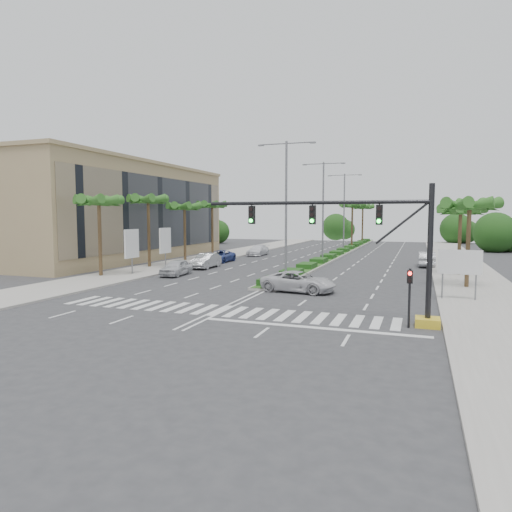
% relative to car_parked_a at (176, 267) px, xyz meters
% --- Properties ---
extents(ground, '(160.00, 160.00, 0.00)m').
position_rel_car_parked_a_xyz_m(ground, '(10.53, -13.31, -0.76)').
color(ground, '#333335').
rests_on(ground, ground).
extents(footpath_right, '(6.00, 120.00, 0.15)m').
position_rel_car_parked_a_xyz_m(footpath_right, '(25.73, 6.69, -0.69)').
color(footpath_right, gray).
rests_on(footpath_right, ground).
extents(footpath_left, '(6.00, 120.00, 0.15)m').
position_rel_car_parked_a_xyz_m(footpath_left, '(-4.67, 6.69, -0.69)').
color(footpath_left, gray).
rests_on(footpath_left, ground).
extents(median, '(2.20, 75.00, 0.20)m').
position_rel_car_parked_a_xyz_m(median, '(10.53, 31.69, -0.66)').
color(median, gray).
rests_on(median, ground).
extents(median_grass, '(1.80, 75.00, 0.04)m').
position_rel_car_parked_a_xyz_m(median_grass, '(10.53, 31.69, -0.54)').
color(median_grass, '#32541D').
rests_on(median_grass, median).
extents(building, '(12.00, 36.00, 12.00)m').
position_rel_car_parked_a_xyz_m(building, '(-15.47, 12.69, 5.24)').
color(building, tan).
rests_on(building, ground).
extents(signal_gantry, '(12.60, 1.20, 7.20)m').
position_rel_car_parked_a_xyz_m(signal_gantry, '(19.80, -13.31, 2.70)').
color(signal_gantry, gold).
rests_on(signal_gantry, ground).
extents(pedestrian_signal, '(0.28, 0.36, 3.00)m').
position_rel_car_parked_a_xyz_m(pedestrian_signal, '(21.13, -13.99, 1.28)').
color(pedestrian_signal, black).
rests_on(pedestrian_signal, ground).
extents(direction_sign, '(2.70, 0.11, 3.40)m').
position_rel_car_parked_a_xyz_m(direction_sign, '(24.03, -5.32, 1.69)').
color(direction_sign, slate).
rests_on(direction_sign, ground).
extents(billboard_near, '(0.18, 2.10, 4.35)m').
position_rel_car_parked_a_xyz_m(billboard_near, '(-3.97, -1.31, 2.20)').
color(billboard_near, slate).
rests_on(billboard_near, ground).
extents(billboard_far, '(0.18, 2.10, 4.35)m').
position_rel_car_parked_a_xyz_m(billboard_far, '(-3.97, 4.69, 2.20)').
color(billboard_far, slate).
rests_on(billboard_far, ground).
extents(palm_left_near, '(4.57, 4.68, 7.55)m').
position_rel_car_parked_a_xyz_m(palm_left_near, '(-5.97, -3.31, 5.93)').
color(palm_left_near, brown).
rests_on(palm_left_near, ground).
extents(palm_left_mid, '(4.57, 4.68, 7.95)m').
position_rel_car_parked_a_xyz_m(palm_left_mid, '(-5.97, 4.69, 6.31)').
color(palm_left_mid, brown).
rests_on(palm_left_mid, ground).
extents(palm_left_far, '(4.57, 4.68, 7.35)m').
position_rel_car_parked_a_xyz_m(palm_left_far, '(-5.97, 12.69, 5.73)').
color(palm_left_far, brown).
rests_on(palm_left_far, ground).
extents(palm_left_end, '(4.57, 4.68, 7.75)m').
position_rel_car_parked_a_xyz_m(palm_left_end, '(-5.97, 20.69, 6.12)').
color(palm_left_end, brown).
rests_on(palm_left_end, ground).
extents(palm_right_near, '(4.57, 4.68, 7.05)m').
position_rel_car_parked_a_xyz_m(palm_right_near, '(25.03, 0.69, 5.44)').
color(palm_right_near, brown).
rests_on(palm_right_near, ground).
extents(palm_right_far, '(4.57, 4.68, 6.75)m').
position_rel_car_parked_a_xyz_m(palm_right_far, '(25.03, 8.69, 5.15)').
color(palm_right_far, brown).
rests_on(palm_right_far, ground).
extents(palm_median_a, '(4.57, 4.68, 8.05)m').
position_rel_car_parked_a_xyz_m(palm_median_a, '(10.53, 41.69, 6.41)').
color(palm_median_a, brown).
rests_on(palm_median_a, ground).
extents(palm_median_b, '(4.57, 4.68, 8.05)m').
position_rel_car_parked_a_xyz_m(palm_median_b, '(10.53, 56.69, 6.41)').
color(palm_median_b, brown).
rests_on(palm_median_b, ground).
extents(streetlight_near, '(5.10, 0.25, 12.00)m').
position_rel_car_parked_a_xyz_m(streetlight_near, '(10.53, 0.69, 6.05)').
color(streetlight_near, slate).
rests_on(streetlight_near, ground).
extents(streetlight_mid, '(5.10, 0.25, 12.00)m').
position_rel_car_parked_a_xyz_m(streetlight_mid, '(10.53, 16.69, 6.05)').
color(streetlight_mid, slate).
rests_on(streetlight_mid, ground).
extents(streetlight_far, '(5.10, 0.25, 12.00)m').
position_rel_car_parked_a_xyz_m(streetlight_far, '(10.53, 32.69, 6.05)').
color(streetlight_far, slate).
rests_on(streetlight_far, ground).
extents(car_parked_a, '(2.14, 4.60, 1.52)m').
position_rel_car_parked_a_xyz_m(car_parked_a, '(0.00, 0.00, 0.00)').
color(car_parked_a, silver).
rests_on(car_parked_a, ground).
extents(car_parked_b, '(1.85, 4.91, 1.60)m').
position_rel_car_parked_a_xyz_m(car_parked_b, '(-0.07, 6.51, 0.04)').
color(car_parked_b, '#AEAFB3').
rests_on(car_parked_b, ground).
extents(car_parked_c, '(2.37, 5.12, 1.42)m').
position_rel_car_parked_a_xyz_m(car_parked_c, '(-1.27, 12.85, -0.05)').
color(car_parked_c, navy).
rests_on(car_parked_c, ground).
extents(car_parked_d, '(2.21, 5.12, 1.47)m').
position_rel_car_parked_a_xyz_m(car_parked_d, '(-0.12, 23.40, -0.03)').
color(car_parked_d, white).
rests_on(car_parked_d, ground).
extents(car_crossing, '(5.75, 3.18, 1.53)m').
position_rel_car_parked_a_xyz_m(car_crossing, '(13.19, -5.15, 0.00)').
color(car_crossing, silver).
rests_on(car_crossing, ground).
extents(car_right, '(1.81, 5.00, 1.64)m').
position_rel_car_parked_a_xyz_m(car_right, '(22.33, 16.17, 0.06)').
color(car_right, silver).
rests_on(car_right, ground).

